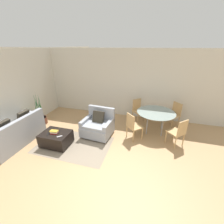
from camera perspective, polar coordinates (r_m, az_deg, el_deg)
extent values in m
plane|color=tan|center=(3.99, -9.74, -21.75)|extent=(20.00, 20.00, 0.00)
cube|color=beige|center=(6.29, 3.22, 10.66)|extent=(12.00, 0.06, 2.75)
cube|color=beige|center=(6.18, -32.06, 6.76)|extent=(0.06, 12.00, 2.75)
cube|color=gray|center=(4.91, -14.27, -12.03)|extent=(2.22, 1.45, 0.00)
cube|color=brown|center=(4.56, -17.72, -15.73)|extent=(2.17, 0.05, 0.00)
cube|color=brown|center=(4.67, -16.50, -14.43)|extent=(2.17, 0.05, 0.00)
cube|color=brown|center=(4.79, -15.35, -13.19)|extent=(2.17, 0.05, 0.00)
cube|color=brown|center=(4.91, -14.28, -12.00)|extent=(2.17, 0.05, 0.00)
cube|color=brown|center=(5.04, -13.26, -10.87)|extent=(2.17, 0.05, 0.00)
cube|color=brown|center=(5.16, -12.30, -9.79)|extent=(2.17, 0.05, 0.00)
cube|color=brown|center=(5.30, -11.39, -8.76)|extent=(2.17, 0.05, 0.00)
cube|color=#999EA8|center=(5.64, -33.02, -7.78)|extent=(0.86, 1.79, 0.45)
cube|color=#999EA8|center=(5.19, -31.43, -4.48)|extent=(0.14, 1.79, 0.42)
cube|color=#999EA8|center=(5.98, -28.09, -1.05)|extent=(0.79, 0.12, 0.26)
cube|color=#383328|center=(5.60, -30.65, -1.57)|extent=(0.19, 0.40, 0.41)
cube|color=#383328|center=(5.20, -36.10, -4.81)|extent=(0.19, 0.40, 0.41)
cube|color=#999EA8|center=(5.13, -5.54, -6.65)|extent=(1.01, 0.92, 0.32)
cube|color=#999EA8|center=(5.00, -5.81, -4.76)|extent=(0.76, 0.78, 0.10)
cube|color=#999EA8|center=(5.22, -3.99, -0.71)|extent=(0.95, 0.20, 0.53)
cube|color=#999EA8|center=(5.19, -9.78, -3.28)|extent=(0.18, 0.79, 0.20)
cube|color=#999EA8|center=(4.85, -1.25, -4.93)|extent=(0.18, 0.79, 0.20)
cylinder|color=brown|center=(5.15, -11.14, -9.41)|extent=(0.05, 0.05, 0.06)
cylinder|color=brown|center=(4.84, -2.98, -11.42)|extent=(0.05, 0.05, 0.06)
cylinder|color=brown|center=(5.65, -7.55, -5.88)|extent=(0.05, 0.05, 0.06)
cylinder|color=brown|center=(5.36, -0.03, -7.44)|extent=(0.05, 0.05, 0.06)
cube|color=#383328|center=(5.01, -5.21, -1.84)|extent=(0.40, 0.24, 0.39)
cube|color=black|center=(4.95, -20.49, -9.37)|extent=(0.84, 0.66, 0.39)
cylinder|color=black|center=(5.11, -25.41, -12.06)|extent=(0.04, 0.04, 0.04)
cylinder|color=black|center=(4.70, -18.29, -14.19)|extent=(0.04, 0.04, 0.04)
cylinder|color=black|center=(5.45, -21.69, -8.95)|extent=(0.04, 0.04, 0.04)
cylinder|color=black|center=(5.07, -14.84, -10.60)|extent=(0.04, 0.04, 0.04)
cube|color=#B72D28|center=(4.84, -21.07, -7.42)|extent=(0.22, 0.17, 0.03)
cube|color=beige|center=(4.82, -21.14, -7.17)|extent=(0.23, 0.15, 0.03)
cube|color=gold|center=(4.83, -21.22, -6.78)|extent=(0.25, 0.16, 0.03)
cube|color=black|center=(4.86, -23.20, -7.77)|extent=(0.08, 0.17, 0.01)
cube|color=#B7B7BC|center=(4.63, -19.34, -8.74)|extent=(0.14, 0.13, 0.01)
cylinder|color=brown|center=(6.52, -25.18, -2.89)|extent=(0.41, 0.41, 0.26)
cylinder|color=black|center=(6.47, -25.37, -1.94)|extent=(0.37, 0.37, 0.02)
cone|color=#2D6B38|center=(6.21, -25.58, 2.05)|extent=(0.05, 0.10, 0.98)
cone|color=#2D6B38|center=(6.32, -25.64, 1.10)|extent=(0.11, 0.13, 0.72)
cone|color=#2D6B38|center=(6.37, -25.66, 1.76)|extent=(0.10, 0.05, 0.82)
cone|color=#2D6B38|center=(6.36, -26.09, 1.45)|extent=(0.11, 0.13, 0.78)
cone|color=#2D6B38|center=(6.34, -26.72, 2.31)|extent=(0.05, 0.16, 0.99)
cone|color=#2D6B38|center=(6.33, -26.91, 0.75)|extent=(0.06, 0.06, 0.69)
cone|color=#2D6B38|center=(6.21, -26.74, 1.89)|extent=(0.12, 0.04, 0.99)
cone|color=#2D6B38|center=(6.22, -26.13, 1.30)|extent=(0.12, 0.10, 0.85)
cylinder|color=#8C9E99|center=(5.31, 16.47, -0.10)|extent=(1.29, 1.29, 0.01)
cylinder|color=#99999E|center=(5.25, 13.21, -4.63)|extent=(0.04, 0.04, 0.74)
cylinder|color=#99999E|center=(5.26, 18.67, -5.24)|extent=(0.04, 0.04, 0.74)
cylinder|color=#99999E|center=(5.69, 13.56, -2.27)|extent=(0.04, 0.04, 0.74)
cylinder|color=#99999E|center=(5.71, 18.57, -2.84)|extent=(0.04, 0.04, 0.74)
cube|color=tan|center=(4.91, 8.68, -5.48)|extent=(0.59, 0.59, 0.03)
cube|color=tan|center=(4.70, 7.01, -3.51)|extent=(0.29, 0.29, 0.45)
cylinder|color=tan|center=(5.01, 11.43, -8.07)|extent=(0.03, 0.03, 0.42)
cylinder|color=tan|center=(5.24, 8.93, -6.28)|extent=(0.03, 0.03, 0.42)
cylinder|color=tan|center=(4.81, 8.08, -9.26)|extent=(0.03, 0.03, 0.42)
cylinder|color=tan|center=(5.06, 5.65, -7.33)|extent=(0.03, 0.03, 0.42)
cube|color=tan|center=(4.95, 23.10, -7.07)|extent=(0.59, 0.59, 0.03)
cube|color=tan|center=(4.75, 25.32, -5.55)|extent=(0.29, 0.29, 0.45)
cylinder|color=tan|center=(5.28, 22.46, -7.77)|extent=(0.03, 0.03, 0.42)
cylinder|color=tan|center=(5.03, 19.80, -8.98)|extent=(0.03, 0.03, 0.42)
cylinder|color=tan|center=(5.11, 25.54, -9.50)|extent=(0.03, 0.03, 0.42)
cylinder|color=tan|center=(4.85, 22.94, -10.87)|extent=(0.03, 0.03, 0.42)
cube|color=tan|center=(6.02, 10.35, 0.19)|extent=(0.59, 0.59, 0.03)
cube|color=tan|center=(6.06, 9.41, 2.90)|extent=(0.29, 0.29, 0.45)
cylinder|color=tan|center=(5.88, 9.90, -2.78)|extent=(0.03, 0.03, 0.42)
cylinder|color=tan|center=(6.10, 12.57, -2.01)|extent=(0.03, 0.03, 0.42)
cylinder|color=tan|center=(6.14, 7.84, -1.46)|extent=(0.03, 0.03, 0.42)
cylinder|color=tan|center=(6.34, 10.47, -0.77)|extent=(0.03, 0.03, 0.42)
cube|color=tan|center=(6.05, 22.06, -1.14)|extent=(0.59, 0.59, 0.03)
cube|color=tan|center=(6.10, 23.56, 1.27)|extent=(0.29, 0.29, 0.45)
cylinder|color=tan|center=(6.12, 19.38, -2.78)|extent=(0.03, 0.03, 0.42)
cylinder|color=tan|center=(5.92, 21.90, -4.13)|extent=(0.03, 0.03, 0.42)
cylinder|color=tan|center=(6.37, 21.58, -2.03)|extent=(0.03, 0.03, 0.42)
cylinder|color=tan|center=(6.18, 24.06, -3.29)|extent=(0.03, 0.03, 0.42)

